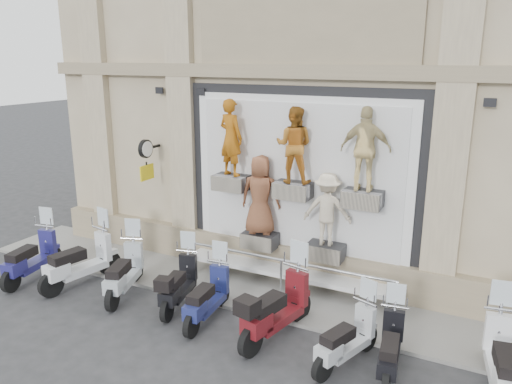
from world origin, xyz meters
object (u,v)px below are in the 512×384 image
at_px(scooter_c, 124,262).
at_px(guard_rail, 281,278).
at_px(scooter_e, 207,287).
at_px(scooter_i, 504,348).
at_px(scooter_h, 391,336).
at_px(scooter_b, 79,251).
at_px(scooter_a, 30,247).
at_px(scooter_d, 179,274).
at_px(scooter_g, 347,328).
at_px(scooter_f, 277,296).
at_px(clock_sign_bracket, 146,155).

bearing_deg(scooter_c, guard_rail, 5.39).
distance_m(scooter_e, scooter_i, 5.31).
bearing_deg(scooter_i, scooter_h, 179.94).
bearing_deg(scooter_b, scooter_h, 9.95).
relative_size(scooter_a, scooter_e, 1.08).
relative_size(scooter_d, scooter_g, 1.04).
bearing_deg(guard_rail, scooter_g, -41.26).
bearing_deg(scooter_h, scooter_f, 168.22).
bearing_deg(scooter_h, scooter_e, 170.78).
bearing_deg(clock_sign_bracket, scooter_c, -68.53).
distance_m(scooter_a, scooter_e, 4.78).
bearing_deg(scooter_f, scooter_i, 13.49).
relative_size(scooter_c, scooter_g, 1.12).
height_order(guard_rail, clock_sign_bracket, clock_sign_bracket).
relative_size(scooter_c, scooter_f, 0.91).
height_order(scooter_e, scooter_g, scooter_e).
bearing_deg(scooter_h, scooter_i, 1.53).
bearing_deg(scooter_a, clock_sign_bracket, 41.28).
distance_m(scooter_b, scooter_e, 3.49).
bearing_deg(scooter_d, scooter_i, -14.03).
relative_size(scooter_g, scooter_i, 0.86).
distance_m(scooter_d, scooter_h, 4.52).
height_order(scooter_g, scooter_h, scooter_g).
xyz_separation_m(scooter_b, scooter_i, (8.80, 0.06, -0.04)).
distance_m(scooter_g, scooter_i, 2.41).
bearing_deg(scooter_a, scooter_d, -3.19).
xyz_separation_m(clock_sign_bracket, scooter_h, (6.63, -2.15, -2.10)).
relative_size(scooter_d, scooter_e, 0.99).
relative_size(scooter_f, scooter_i, 1.06).
bearing_deg(guard_rail, scooter_h, -31.61).
distance_m(guard_rail, scooter_i, 4.63).
xyz_separation_m(guard_rail, scooter_h, (2.73, -1.68, 0.23)).
xyz_separation_m(scooter_a, scooter_f, (6.28, 0.25, 0.07)).
height_order(scooter_a, scooter_d, scooter_a).
relative_size(clock_sign_bracket, scooter_d, 0.56).
xyz_separation_m(scooter_d, scooter_e, (0.86, -0.25, 0.01)).
relative_size(clock_sign_bracket, scooter_e, 0.56).
height_order(scooter_g, scooter_i, scooter_i).
xyz_separation_m(guard_rail, scooter_i, (4.39, -1.42, 0.36)).
xyz_separation_m(scooter_c, scooter_g, (5.16, -0.33, -0.08)).
xyz_separation_m(scooter_b, scooter_c, (1.25, 0.06, -0.06)).
relative_size(guard_rail, scooter_e, 2.76).
bearing_deg(scooter_c, clock_sign_bracket, 92.52).
bearing_deg(scooter_h, scooter_c, 170.32).
relative_size(scooter_a, scooter_i, 0.97).
xyz_separation_m(guard_rail, scooter_d, (-1.78, -1.31, 0.27)).
bearing_deg(scooter_e, clock_sign_bracket, 141.33).
distance_m(guard_rail, scooter_d, 2.23).
height_order(scooter_b, scooter_g, scooter_b).
bearing_deg(scooter_b, scooter_a, -156.45).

